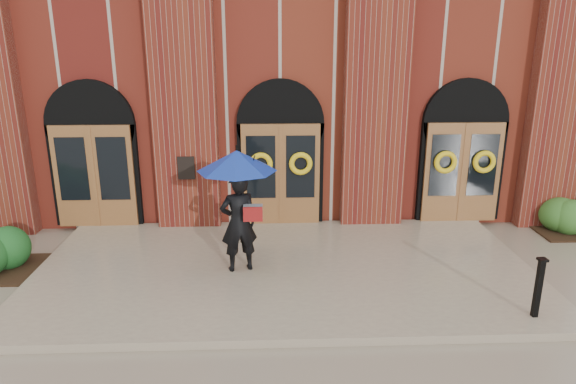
{
  "coord_description": "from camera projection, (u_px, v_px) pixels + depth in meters",
  "views": [
    {
      "loc": [
        -0.31,
        -9.41,
        4.64
      ],
      "look_at": [
        0.11,
        1.0,
        1.47
      ],
      "focal_mm": 32.0,
      "sensor_mm": 36.0,
      "label": 1
    }
  ],
  "objects": [
    {
      "name": "man_with_umbrella",
      "position": [
        238.0,
        188.0,
        9.83
      ],
      "size": [
        1.87,
        1.87,
        2.44
      ],
      "rotation": [
        0.0,
        0.0,
        3.39
      ],
      "color": "black",
      "rests_on": "landing"
    },
    {
      "name": "ground",
      "position": [
        285.0,
        276.0,
        10.36
      ],
      "size": [
        90.0,
        90.0,
        0.0
      ],
      "primitive_type": "plane",
      "color": "gray",
      "rests_on": "ground"
    },
    {
      "name": "metal_post",
      "position": [
        538.0,
        286.0,
        8.43
      ],
      "size": [
        0.15,
        0.15,
        1.05
      ],
      "rotation": [
        0.0,
        0.0,
        0.07
      ],
      "color": "black",
      "rests_on": "landing"
    },
    {
      "name": "church_building",
      "position": [
        276.0,
        71.0,
        17.74
      ],
      "size": [
        16.2,
        12.53,
        7.0
      ],
      "color": "maroon",
      "rests_on": "ground"
    },
    {
      "name": "landing",
      "position": [
        284.0,
        269.0,
        10.48
      ],
      "size": [
        10.0,
        5.3,
        0.15
      ],
      "primitive_type": "cube",
      "color": "tan",
      "rests_on": "ground"
    }
  ]
}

